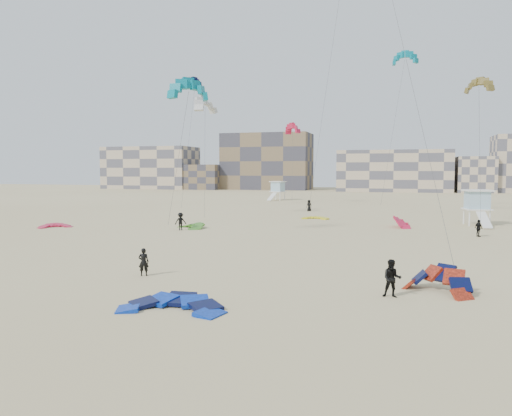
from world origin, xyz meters
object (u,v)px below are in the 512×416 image
(kitesurfer_main, at_px, (144,262))
(kite_ground_orange, at_px, (438,292))
(kite_ground_blue, at_px, (172,309))
(lifeguard_tower_near, at_px, (477,208))

(kitesurfer_main, bearing_deg, kite_ground_orange, 160.46)
(kite_ground_blue, distance_m, kitesurfer_main, 7.79)
(kite_ground_orange, bearing_deg, kitesurfer_main, -142.42)
(kite_ground_blue, xyz_separation_m, kitesurfer_main, (-4.82, 6.06, 0.83))
(kite_ground_orange, distance_m, lifeguard_tower_near, 35.03)
(kite_ground_blue, bearing_deg, lifeguard_tower_near, 61.83)
(kitesurfer_main, bearing_deg, lifeguard_tower_near, -144.92)
(kite_ground_blue, bearing_deg, kitesurfer_main, 123.96)
(kite_ground_orange, bearing_deg, kite_ground_blue, -114.86)
(kite_ground_blue, bearing_deg, kite_ground_orange, 25.35)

